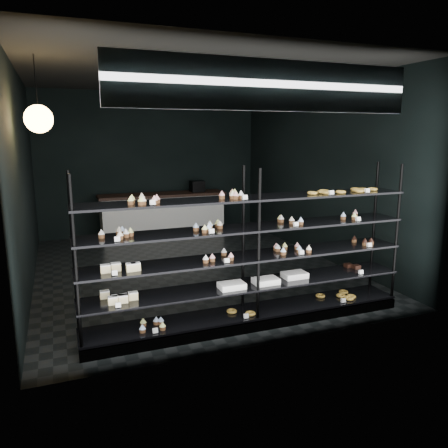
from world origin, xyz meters
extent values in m
cube|color=black|center=(0.00, 0.00, 0.01)|extent=(5.00, 6.00, 0.01)
cube|color=black|center=(0.00, 0.00, 3.20)|extent=(5.00, 6.00, 0.01)
cube|color=black|center=(0.00, 3.00, 1.60)|extent=(5.00, 0.01, 3.20)
cube|color=black|center=(0.00, -3.00, 1.60)|extent=(5.00, 0.01, 3.20)
cube|color=black|center=(-2.50, 0.00, 1.60)|extent=(0.01, 6.00, 3.20)
cube|color=black|center=(2.50, 0.00, 1.60)|extent=(0.01, 6.00, 3.20)
cube|color=black|center=(0.03, -2.45, 0.06)|extent=(4.00, 0.50, 0.12)
cylinder|color=black|center=(-1.94, -2.67, 0.99)|extent=(0.04, 0.04, 1.85)
cylinder|color=black|center=(-1.94, -2.23, 0.99)|extent=(0.04, 0.04, 1.85)
cylinder|color=black|center=(0.03, -2.67, 0.99)|extent=(0.04, 0.04, 1.85)
cylinder|color=black|center=(0.03, -2.23, 0.99)|extent=(0.04, 0.04, 1.85)
cylinder|color=black|center=(2.00, -2.67, 0.99)|extent=(0.04, 0.04, 1.85)
cylinder|color=black|center=(2.00, -2.23, 0.99)|extent=(0.04, 0.04, 1.85)
cube|color=black|center=(0.03, -2.45, 0.15)|extent=(4.00, 0.50, 0.03)
cube|color=black|center=(0.03, -2.45, 0.50)|extent=(4.00, 0.50, 0.02)
cube|color=black|center=(0.03, -2.45, 0.85)|extent=(4.00, 0.50, 0.02)
cube|color=black|center=(0.03, -2.45, 1.20)|extent=(4.00, 0.50, 0.02)
cube|color=black|center=(0.03, -2.45, 1.55)|extent=(4.00, 0.50, 0.02)
cube|color=white|center=(-1.21, -2.63, 1.59)|extent=(0.06, 0.04, 0.06)
cube|color=white|center=(-0.18, -2.63, 1.59)|extent=(0.05, 0.04, 0.06)
cube|color=white|center=(0.97, -2.63, 1.59)|extent=(0.05, 0.04, 0.06)
cube|color=white|center=(1.54, -2.63, 1.59)|extent=(0.06, 0.04, 0.06)
cube|color=white|center=(-1.53, -2.63, 1.24)|extent=(0.06, 0.04, 0.06)
cube|color=white|center=(-0.49, -2.63, 1.24)|extent=(0.05, 0.04, 0.06)
cube|color=white|center=(0.53, -2.63, 1.24)|extent=(0.05, 0.04, 0.06)
cube|color=white|center=(1.43, -2.63, 1.24)|extent=(0.06, 0.04, 0.06)
cube|color=white|center=(-1.53, -2.63, 0.89)|extent=(0.06, 0.04, 0.06)
cube|color=white|center=(-0.39, -2.63, 0.89)|extent=(0.06, 0.04, 0.06)
cube|color=white|center=(0.57, -2.63, 0.89)|extent=(0.05, 0.04, 0.06)
cube|color=white|center=(1.62, -2.63, 0.89)|extent=(0.06, 0.04, 0.06)
cube|color=white|center=(-1.55, -2.63, 0.54)|extent=(0.06, 0.04, 0.06)
cube|color=white|center=(1.52, -2.63, 0.54)|extent=(0.06, 0.04, 0.06)
cube|color=white|center=(-1.19, -2.63, 0.19)|extent=(0.06, 0.04, 0.06)
cube|color=white|center=(-0.06, -2.63, 0.19)|extent=(0.05, 0.04, 0.06)
cube|color=white|center=(1.28, -2.63, 0.19)|extent=(0.06, 0.04, 0.06)
cube|color=#0B1739|center=(0.00, -2.92, 2.75)|extent=(3.20, 0.04, 0.45)
cube|color=white|center=(0.00, -2.94, 2.75)|extent=(3.30, 0.02, 0.50)
cylinder|color=black|center=(-2.20, -1.24, 2.90)|extent=(0.01, 0.01, 0.57)
sphere|color=#EFAB53|center=(-2.20, -1.24, 2.45)|extent=(0.33, 0.33, 0.33)
cube|color=silver|center=(0.13, 2.50, 0.46)|extent=(2.70, 0.60, 0.92)
cube|color=black|center=(0.13, 2.50, 0.95)|extent=(2.81, 0.65, 0.06)
cube|color=black|center=(0.94, 2.50, 1.10)|extent=(0.30, 0.30, 0.25)
camera|label=1|loc=(-2.06, -6.99, 2.27)|focal=35.00mm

